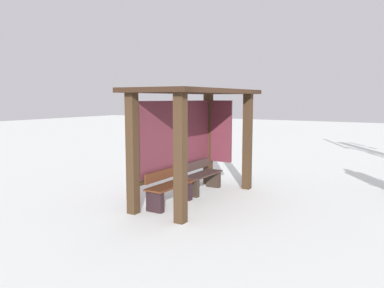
% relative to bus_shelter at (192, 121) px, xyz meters
% --- Properties ---
extents(ground_plane, '(60.00, 60.00, 0.00)m').
position_rel_bus_shelter_xyz_m(ground_plane, '(-0.09, -0.16, -1.67)').
color(ground_plane, white).
extents(bus_shelter, '(3.38, 1.52, 2.34)m').
position_rel_bus_shelter_xyz_m(bus_shelter, '(0.00, 0.00, 0.00)').
color(bus_shelter, '#3B2819').
rests_on(bus_shelter, ground).
extents(bench_left_inside, '(1.23, 0.41, 0.71)m').
position_rel_bus_shelter_xyz_m(bench_left_inside, '(-0.75, 0.09, -1.34)').
color(bench_left_inside, '#532B18').
rests_on(bench_left_inside, ground).
extents(bench_center_inside, '(1.23, 0.41, 0.70)m').
position_rel_bus_shelter_xyz_m(bench_center_inside, '(0.58, 0.09, -1.35)').
color(bench_center_inside, '#3F2D2A').
rests_on(bench_center_inside, ground).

